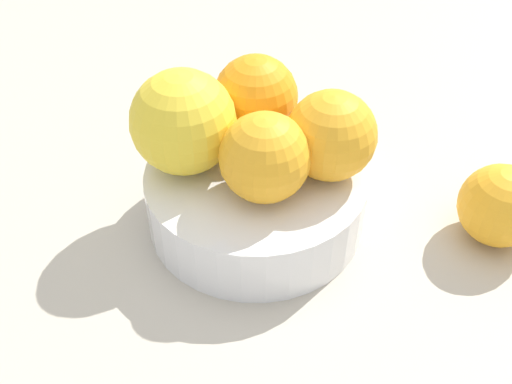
{
  "coord_description": "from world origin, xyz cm",
  "views": [
    {
      "loc": [
        9.08,
        32.49,
        33.14
      ],
      "look_at": [
        0.0,
        0.0,
        2.85
      ],
      "focal_mm": 42.03,
      "sensor_mm": 36.0,
      "label": 1
    }
  ],
  "objects_px": {
    "fruit_bowl": "(256,198)",
    "orange_in_bowl_2": "(183,122)",
    "orange_in_bowl_0": "(259,159)",
    "orange_in_bowl_1": "(256,97)",
    "orange_in_bowl_3": "(331,136)",
    "orange_loose_0": "(501,205)"
  },
  "relations": [
    {
      "from": "orange_in_bowl_0",
      "to": "orange_in_bowl_1",
      "type": "xyz_separation_m",
      "value": [
        -0.02,
        -0.07,
        0.0
      ]
    },
    {
      "from": "orange_in_bowl_0",
      "to": "orange_in_bowl_1",
      "type": "relative_size",
      "value": 0.97
    },
    {
      "from": "orange_in_bowl_1",
      "to": "orange_in_bowl_2",
      "type": "bearing_deg",
      "value": 22.94
    },
    {
      "from": "orange_in_bowl_0",
      "to": "orange_in_bowl_2",
      "type": "bearing_deg",
      "value": -47.34
    },
    {
      "from": "fruit_bowl",
      "to": "orange_in_bowl_2",
      "type": "relative_size",
      "value": 2.17
    },
    {
      "from": "orange_in_bowl_2",
      "to": "orange_in_bowl_0",
      "type": "bearing_deg",
      "value": 132.66
    },
    {
      "from": "orange_in_bowl_1",
      "to": "orange_in_bowl_0",
      "type": "bearing_deg",
      "value": 76.13
    },
    {
      "from": "orange_in_bowl_1",
      "to": "orange_loose_0",
      "type": "bearing_deg",
      "value": 143.46
    },
    {
      "from": "fruit_bowl",
      "to": "orange_loose_0",
      "type": "relative_size",
      "value": 2.68
    },
    {
      "from": "orange_in_bowl_1",
      "to": "orange_in_bowl_3",
      "type": "bearing_deg",
      "value": 121.38
    },
    {
      "from": "orange_in_bowl_0",
      "to": "orange_in_bowl_3",
      "type": "height_order",
      "value": "orange_in_bowl_3"
    },
    {
      "from": "fruit_bowl",
      "to": "orange_in_bowl_3",
      "type": "relative_size",
      "value": 2.54
    },
    {
      "from": "fruit_bowl",
      "to": "orange_in_bowl_3",
      "type": "distance_m",
      "value": 0.08
    },
    {
      "from": "orange_in_bowl_0",
      "to": "orange_in_bowl_3",
      "type": "bearing_deg",
      "value": -169.93
    },
    {
      "from": "orange_in_bowl_3",
      "to": "fruit_bowl",
      "type": "bearing_deg",
      "value": -13.6
    },
    {
      "from": "orange_loose_0",
      "to": "orange_in_bowl_1",
      "type": "bearing_deg",
      "value": -36.54
    },
    {
      "from": "fruit_bowl",
      "to": "orange_in_bowl_1",
      "type": "distance_m",
      "value": 0.08
    },
    {
      "from": "orange_in_bowl_2",
      "to": "orange_in_bowl_3",
      "type": "distance_m",
      "value": 0.1
    },
    {
      "from": "orange_in_bowl_0",
      "to": "orange_loose_0",
      "type": "relative_size",
      "value": 1.02
    },
    {
      "from": "orange_in_bowl_3",
      "to": "orange_loose_0",
      "type": "distance_m",
      "value": 0.14
    },
    {
      "from": "orange_in_bowl_0",
      "to": "orange_in_bowl_3",
      "type": "xyz_separation_m",
      "value": [
        -0.06,
        -0.01,
        0.0
      ]
    },
    {
      "from": "fruit_bowl",
      "to": "orange_in_bowl_1",
      "type": "xyz_separation_m",
      "value": [
        -0.01,
        -0.05,
        0.06
      ]
    }
  ]
}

